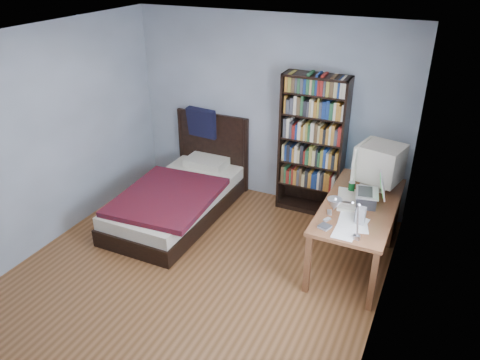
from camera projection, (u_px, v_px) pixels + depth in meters
The scene contains 14 objects.
room at pixel (189, 174), 4.50m from camera, with size 4.20×4.24×2.50m.
desk at pixel (365, 209), 5.54m from camera, with size 0.75×1.61×0.73m.
crt_monitor at pixel (379, 163), 5.26m from camera, with size 0.54×0.50×0.53m.
laptop at pixel (368, 197), 4.96m from camera, with size 0.36×0.35×0.38m.
desk_lamp at pixel (339, 208), 3.94m from camera, with size 0.24×0.54×0.64m.
keyboard at pixel (347, 200), 5.08m from camera, with size 0.19×0.49×0.03m, color beige.
speaker at pixel (361, 216), 4.64m from camera, with size 0.09×0.09×0.18m, color gray.
soda_can at pixel (351, 188), 5.23m from camera, with size 0.07×0.07×0.13m, color #07380D.
mouse at pixel (365, 190), 5.27m from camera, with size 0.07×0.12×0.04m, color silver.
phone_silver at pixel (329, 212), 4.85m from camera, with size 0.05×0.09×0.02m, color silver.
phone_grey at pixel (327, 219), 4.73m from camera, with size 0.04×0.08×0.02m, color gray.
external_drive at pixel (325, 227), 4.60m from camera, with size 0.11×0.11×0.02m, color gray.
bookshelf at pixel (312, 146), 5.97m from camera, with size 0.83×0.30×1.84m.
bed at pixel (181, 195), 6.19m from camera, with size 1.21×2.14×1.16m.
Camera 1 is at (2.18, -3.46, 3.24)m, focal length 35.00 mm.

